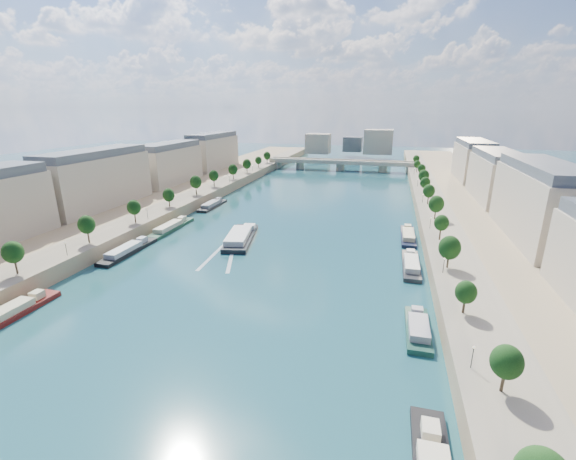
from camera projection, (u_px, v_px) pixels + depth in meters
The scene contains 17 objects.
ground at pixel (297, 220), 165.90m from camera, with size 700.00×700.00×0.00m, color #0D3139.
quay_left at pixel (150, 205), 182.62m from camera, with size 44.00×520.00×5.00m, color #9E8460.
quay_right at pixel (479, 228), 147.65m from camera, with size 44.00×520.00×5.00m, color #9E8460.
pave_left at pixel (178, 201), 178.20m from camera, with size 14.00×520.00×0.10m, color gray.
pave_right at pixel (439, 218), 150.52m from camera, with size 14.00×520.00×0.10m, color gray.
trees_left at pixel (183, 189), 177.91m from camera, with size 4.80×268.80×8.26m.
trees_right at pixel (432, 199), 158.57m from camera, with size 4.80×268.80×8.26m.
lamps_left at pixel (174, 201), 167.07m from camera, with size 0.36×200.36×4.28m.
lamps_right at pixel (426, 208), 155.39m from camera, with size 0.36×200.36×4.28m.
buildings_left at pixel (138, 170), 192.59m from camera, with size 16.00×226.00×23.20m.
buildings_right at pixel (514, 187), 151.31m from camera, with size 16.00×226.00×23.20m.
skyline at pixel (355, 143), 362.88m from camera, with size 79.00×42.00×22.00m.
bridge at pixel (340, 164), 296.80m from camera, with size 112.00×12.00×8.15m.
tour_barge at pixel (241, 237), 140.88m from camera, with size 13.93×30.64×4.01m.
wake at pixel (222, 256), 125.97m from camera, with size 12.48×26.02×0.04m.
moored_barges_left at pixel (120, 255), 124.44m from camera, with size 5.00×160.35×3.60m.
moored_barges_right at pixel (414, 296), 97.54m from camera, with size 5.00×128.29×3.60m.
Camera 1 is at (36.83, -55.04, 46.49)m, focal length 24.00 mm.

